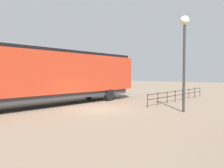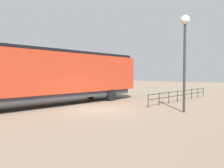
# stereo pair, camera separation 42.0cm
# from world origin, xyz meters

# --- Properties ---
(ground_plane) EXTENTS (120.00, 120.00, 0.00)m
(ground_plane) POSITION_xyz_m (0.00, 0.00, 0.00)
(ground_plane) COLOR #84705B
(locomotive) EXTENTS (3.12, 17.97, 4.34)m
(locomotive) POSITION_xyz_m (-4.12, -0.81, 2.42)
(locomotive) COLOR red
(locomotive) RESTS_ON ground_plane
(lamp_post) EXTENTS (0.59, 0.59, 6.20)m
(lamp_post) POSITION_xyz_m (5.04, 2.76, 4.65)
(lamp_post) COLOR #2D2D2D
(lamp_post) RESTS_ON ground_plane
(platform_fence) EXTENTS (0.05, 11.04, 1.01)m
(platform_fence) POSITION_xyz_m (2.19, 8.47, 0.65)
(platform_fence) COLOR black
(platform_fence) RESTS_ON ground_plane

